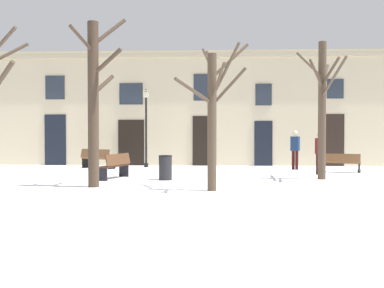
{
  "coord_description": "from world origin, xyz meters",
  "views": [
    {
      "loc": [
        0.75,
        -14.82,
        1.7
      ],
      "look_at": [
        0.0,
        1.77,
        1.3
      ],
      "focal_mm": 42.46,
      "sensor_mm": 36.0,
      "label": 1
    }
  ],
  "objects_px": {
    "tree_near_facade": "(94,99)",
    "bench_facing_shops": "(97,158)",
    "tree_left_of_center": "(322,104)",
    "person_by_shop_door": "(295,148)",
    "streetlamp": "(146,119)",
    "person_strolling": "(320,151)",
    "tree_right_of_center": "(213,111)",
    "bench_back_to_back_left": "(115,166)",
    "litter_bin": "(165,168)",
    "bench_far_corner": "(340,163)"
  },
  "relations": [
    {
      "from": "bench_far_corner",
      "to": "bench_back_to_back_left",
      "type": "bearing_deg",
      "value": 40.01
    },
    {
      "from": "tree_left_of_center",
      "to": "litter_bin",
      "type": "bearing_deg",
      "value": -174.9
    },
    {
      "from": "tree_left_of_center",
      "to": "person_by_shop_door",
      "type": "relative_size",
      "value": 2.78
    },
    {
      "from": "person_by_shop_door",
      "to": "streetlamp",
      "type": "bearing_deg",
      "value": -152.28
    },
    {
      "from": "person_by_shop_door",
      "to": "person_strolling",
      "type": "bearing_deg",
      "value": -40.37
    },
    {
      "from": "streetlamp",
      "to": "bench_back_to_back_left",
      "type": "distance_m",
      "value": 6.06
    },
    {
      "from": "tree_near_facade",
      "to": "streetlamp",
      "type": "distance_m",
      "value": 8.36
    },
    {
      "from": "bench_far_corner",
      "to": "bench_facing_shops",
      "type": "bearing_deg",
      "value": 12.14
    },
    {
      "from": "tree_left_of_center",
      "to": "bench_far_corner",
      "type": "bearing_deg",
      "value": 63.3
    },
    {
      "from": "person_strolling",
      "to": "tree_right_of_center",
      "type": "bearing_deg",
      "value": 75.06
    },
    {
      "from": "tree_right_of_center",
      "to": "bench_far_corner",
      "type": "height_order",
      "value": "tree_right_of_center"
    },
    {
      "from": "bench_back_to_back_left",
      "to": "bench_far_corner",
      "type": "relative_size",
      "value": 1.08
    },
    {
      "from": "tree_near_facade",
      "to": "tree_left_of_center",
      "type": "bearing_deg",
      "value": 19.41
    },
    {
      "from": "person_strolling",
      "to": "person_by_shop_door",
      "type": "bearing_deg",
      "value": -53.33
    },
    {
      "from": "bench_back_to_back_left",
      "to": "person_by_shop_door",
      "type": "distance_m",
      "value": 8.79
    },
    {
      "from": "litter_bin",
      "to": "person_strolling",
      "type": "height_order",
      "value": "person_strolling"
    },
    {
      "from": "streetlamp",
      "to": "litter_bin",
      "type": "distance_m",
      "value": 6.61
    },
    {
      "from": "tree_near_facade",
      "to": "tree_right_of_center",
      "type": "bearing_deg",
      "value": -11.69
    },
    {
      "from": "tree_left_of_center",
      "to": "person_strolling",
      "type": "bearing_deg",
      "value": 78.9
    },
    {
      "from": "litter_bin",
      "to": "person_strolling",
      "type": "bearing_deg",
      "value": 21.93
    },
    {
      "from": "person_by_shop_door",
      "to": "bench_far_corner",
      "type": "bearing_deg",
      "value": -3.95
    },
    {
      "from": "tree_right_of_center",
      "to": "person_by_shop_door",
      "type": "bearing_deg",
      "value": 64.24
    },
    {
      "from": "bench_back_to_back_left",
      "to": "person_by_shop_door",
      "type": "relative_size",
      "value": 1.02
    },
    {
      "from": "streetlamp",
      "to": "person_by_shop_door",
      "type": "bearing_deg",
      "value": -9.22
    },
    {
      "from": "tree_near_facade",
      "to": "person_strolling",
      "type": "xyz_separation_m",
      "value": [
        8.12,
        4.68,
        -1.79
      ]
    },
    {
      "from": "tree_left_of_center",
      "to": "person_by_shop_door",
      "type": "height_order",
      "value": "tree_left_of_center"
    },
    {
      "from": "tree_left_of_center",
      "to": "litter_bin",
      "type": "height_order",
      "value": "tree_left_of_center"
    },
    {
      "from": "litter_bin",
      "to": "bench_far_corner",
      "type": "height_order",
      "value": "litter_bin"
    },
    {
      "from": "tree_near_facade",
      "to": "litter_bin",
      "type": "height_order",
      "value": "tree_near_facade"
    },
    {
      "from": "tree_near_facade",
      "to": "bench_far_corner",
      "type": "height_order",
      "value": "tree_near_facade"
    },
    {
      "from": "tree_right_of_center",
      "to": "litter_bin",
      "type": "xyz_separation_m",
      "value": [
        -1.71,
        2.98,
        -1.89
      ]
    },
    {
      "from": "bench_back_to_back_left",
      "to": "streetlamp",
      "type": "bearing_deg",
      "value": -166.96
    },
    {
      "from": "bench_facing_shops",
      "to": "person_strolling",
      "type": "distance_m",
      "value": 10.35
    },
    {
      "from": "tree_right_of_center",
      "to": "person_strolling",
      "type": "relative_size",
      "value": 2.54
    },
    {
      "from": "tree_right_of_center",
      "to": "litter_bin",
      "type": "distance_m",
      "value": 3.93
    },
    {
      "from": "tree_near_facade",
      "to": "person_by_shop_door",
      "type": "distance_m",
      "value": 10.57
    },
    {
      "from": "tree_right_of_center",
      "to": "streetlamp",
      "type": "bearing_deg",
      "value": 109.99
    },
    {
      "from": "person_by_shop_door",
      "to": "person_strolling",
      "type": "relative_size",
      "value": 1.03
    },
    {
      "from": "tree_right_of_center",
      "to": "litter_bin",
      "type": "bearing_deg",
      "value": 119.86
    },
    {
      "from": "tree_right_of_center",
      "to": "bench_far_corner",
      "type": "relative_size",
      "value": 2.62
    },
    {
      "from": "tree_left_of_center",
      "to": "tree_near_facade",
      "type": "distance_m",
      "value": 8.2
    },
    {
      "from": "bench_facing_shops",
      "to": "person_by_shop_door",
      "type": "height_order",
      "value": "person_by_shop_door"
    },
    {
      "from": "tree_near_facade",
      "to": "bench_facing_shops",
      "type": "bearing_deg",
      "value": 103.82
    },
    {
      "from": "tree_right_of_center",
      "to": "bench_back_to_back_left",
      "type": "xyz_separation_m",
      "value": [
        -3.64,
        3.35,
        -1.85
      ]
    },
    {
      "from": "tree_right_of_center",
      "to": "streetlamp",
      "type": "distance_m",
      "value": 9.69
    },
    {
      "from": "tree_right_of_center",
      "to": "bench_facing_shops",
      "type": "relative_size",
      "value": 2.39
    },
    {
      "from": "tree_right_of_center",
      "to": "bench_far_corner",
      "type": "bearing_deg",
      "value": 49.61
    },
    {
      "from": "person_by_shop_door",
      "to": "person_strolling",
      "type": "height_order",
      "value": "person_by_shop_door"
    },
    {
      "from": "bench_facing_shops",
      "to": "streetlamp",
      "type": "bearing_deg",
      "value": -128.04
    },
    {
      "from": "streetlamp",
      "to": "bench_back_to_back_left",
      "type": "height_order",
      "value": "streetlamp"
    }
  ]
}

